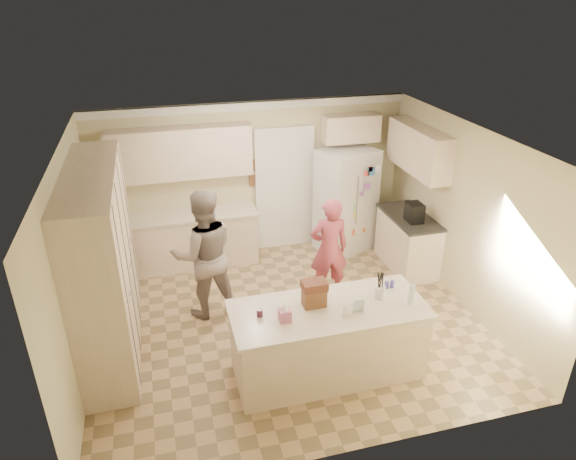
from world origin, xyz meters
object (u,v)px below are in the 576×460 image
object	(u,v)px
teen_boy	(204,254)
teen_girl	(329,249)
coffee_maker	(414,212)
refrigerator	(346,201)
dollhouse_body	(314,297)
tissue_box	(285,315)
island_base	(327,342)
utensil_crock	(380,292)

from	to	relation	value
teen_boy	teen_girl	world-z (taller)	teen_boy
coffee_maker	teen_boy	size ratio (longest dim) A/B	0.16
refrigerator	dollhouse_body	world-z (taller)	refrigerator
tissue_box	teen_girl	xyz separation A→B (m)	(1.11, 1.71, -0.21)
island_base	dollhouse_body	distance (m)	0.62
coffee_maker	teen_girl	size ratio (longest dim) A/B	0.19
refrigerator	tissue_box	world-z (taller)	refrigerator
utensil_crock	teen_girl	distance (m)	1.57
dollhouse_body	coffee_maker	bearing A→B (deg)	39.29
island_base	tissue_box	xyz separation A→B (m)	(-0.55, -0.10, 0.56)
refrigerator	dollhouse_body	xyz separation A→B (m)	(-1.49, -2.90, 0.14)
island_base	teen_girl	xyz separation A→B (m)	(0.56, 1.61, 0.35)
island_base	dollhouse_body	size ratio (longest dim) A/B	8.46
island_base	utensil_crock	distance (m)	0.86
tissue_box	teen_girl	size ratio (longest dim) A/B	0.09
tissue_box	utensil_crock	bearing A→B (deg)	7.13
refrigerator	dollhouse_body	size ratio (longest dim) A/B	6.92
teen_boy	coffee_maker	bearing A→B (deg)	-178.61
island_base	teen_girl	distance (m)	1.74
refrigerator	teen_boy	xyz separation A→B (m)	(-2.58, -1.37, 0.04)
utensil_crock	teen_girl	world-z (taller)	teen_girl
utensil_crock	teen_girl	size ratio (longest dim) A/B	0.10
refrigerator	coffee_maker	distance (m)	1.32
refrigerator	coffee_maker	size ratio (longest dim) A/B	6.00
dollhouse_body	teen_boy	bearing A→B (deg)	125.55
coffee_maker	utensil_crock	distance (m)	2.32
coffee_maker	teen_boy	xyz separation A→B (m)	(-3.29, -0.27, -0.13)
refrigerator	teen_girl	world-z (taller)	refrigerator
refrigerator	island_base	world-z (taller)	refrigerator
refrigerator	teen_girl	bearing A→B (deg)	-137.83
dollhouse_body	teen_boy	size ratio (longest dim) A/B	0.14
tissue_box	teen_boy	bearing A→B (deg)	111.80
refrigerator	teen_boy	world-z (taller)	teen_boy
utensil_crock	teen_boy	xyz separation A→B (m)	(-1.89, 1.58, -0.06)
utensil_crock	tissue_box	world-z (taller)	utensil_crock
teen_girl	utensil_crock	bearing A→B (deg)	95.85
dollhouse_body	teen_boy	xyz separation A→B (m)	(-1.09, 1.53, -0.10)
dollhouse_body	teen_boy	distance (m)	1.88
coffee_maker	island_base	world-z (taller)	coffee_maker
island_base	teen_boy	size ratio (longest dim) A/B	1.17
coffee_maker	tissue_box	distance (m)	3.28
tissue_box	dollhouse_body	size ratio (longest dim) A/B	0.54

